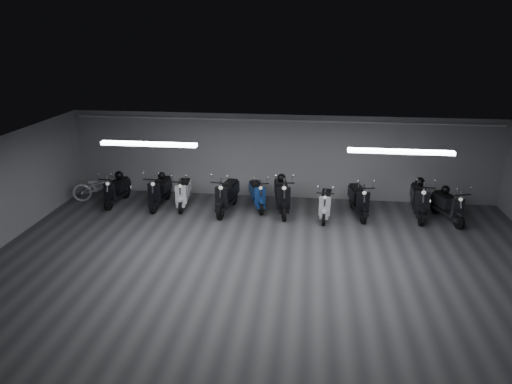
# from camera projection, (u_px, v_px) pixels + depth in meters

# --- Properties ---
(floor) EXTENTS (14.00, 10.00, 0.01)m
(floor) POSITION_uv_depth(u_px,v_px,m) (266.00, 270.00, 10.83)
(floor) COLOR #3B3B3D
(floor) RESTS_ON ground
(ceiling) EXTENTS (14.00, 10.00, 0.01)m
(ceiling) POSITION_uv_depth(u_px,v_px,m) (267.00, 156.00, 9.86)
(ceiling) COLOR gray
(ceiling) RESTS_ON ground
(back_wall) EXTENTS (14.00, 0.01, 2.80)m
(back_wall) POSITION_uv_depth(u_px,v_px,m) (281.00, 157.00, 15.01)
(back_wall) COLOR gray
(back_wall) RESTS_ON ground
(front_wall) EXTENTS (14.00, 0.01, 2.80)m
(front_wall) POSITION_uv_depth(u_px,v_px,m) (227.00, 372.00, 5.68)
(front_wall) COLOR gray
(front_wall) RESTS_ON ground
(fluor_strip_left) EXTENTS (2.40, 0.18, 0.08)m
(fluor_strip_left) POSITION_uv_depth(u_px,v_px,m) (149.00, 144.00, 11.15)
(fluor_strip_left) COLOR white
(fluor_strip_left) RESTS_ON ceiling
(fluor_strip_right) EXTENTS (2.40, 0.18, 0.08)m
(fluor_strip_right) POSITION_uv_depth(u_px,v_px,m) (400.00, 152.00, 10.48)
(fluor_strip_right) COLOR white
(fluor_strip_right) RESTS_ON ceiling
(conduit) EXTENTS (13.60, 0.05, 0.05)m
(conduit) POSITION_uv_depth(u_px,v_px,m) (282.00, 121.00, 14.52)
(conduit) COLOR white
(conduit) RESTS_ON back_wall
(scooter_0) EXTENTS (0.74, 1.73, 1.25)m
(scooter_0) POSITION_uv_depth(u_px,v_px,m) (116.00, 186.00, 14.64)
(scooter_0) COLOR black
(scooter_0) RESTS_ON floor
(scooter_1) EXTENTS (0.67, 1.84, 1.35)m
(scooter_1) POSITION_uv_depth(u_px,v_px,m) (159.00, 186.00, 14.44)
(scooter_1) COLOR black
(scooter_1) RESTS_ON floor
(scooter_2) EXTENTS (0.74, 1.75, 1.27)m
(scooter_2) POSITION_uv_depth(u_px,v_px,m) (183.00, 188.00, 14.41)
(scooter_2) COLOR silver
(scooter_2) RESTS_ON floor
(scooter_3) EXTENTS (0.91, 1.99, 1.43)m
(scooter_3) POSITION_uv_depth(u_px,v_px,m) (227.00, 190.00, 13.99)
(scooter_3) COLOR black
(scooter_3) RESTS_ON floor
(scooter_4) EXTENTS (1.05, 1.75, 1.24)m
(scooter_4) POSITION_uv_depth(u_px,v_px,m) (257.00, 190.00, 14.29)
(scooter_4) COLOR navy
(scooter_4) RESTS_ON floor
(scooter_5) EXTENTS (0.96, 2.04, 1.46)m
(scooter_5) POSITION_uv_depth(u_px,v_px,m) (282.00, 190.00, 13.94)
(scooter_5) COLOR black
(scooter_5) RESTS_ON floor
(scooter_6) EXTENTS (0.68, 1.68, 1.22)m
(scooter_6) POSITION_uv_depth(u_px,v_px,m) (326.00, 199.00, 13.56)
(scooter_6) COLOR silver
(scooter_6) RESTS_ON floor
(scooter_7) EXTENTS (0.90, 1.89, 1.35)m
(scooter_7) POSITION_uv_depth(u_px,v_px,m) (359.00, 195.00, 13.72)
(scooter_7) COLOR black
(scooter_7) RESTS_ON floor
(scooter_8) EXTENTS (0.78, 1.97, 1.44)m
(scooter_8) POSITION_uv_depth(u_px,v_px,m) (420.00, 195.00, 13.61)
(scooter_8) COLOR black
(scooter_8) RESTS_ON floor
(scooter_9) EXTENTS (1.09, 1.79, 1.26)m
(scooter_9) POSITION_uv_depth(u_px,v_px,m) (449.00, 201.00, 13.35)
(scooter_9) COLOR black
(scooter_9) RESTS_ON floor
(bicycle) EXTENTS (1.85, 1.18, 1.13)m
(bicycle) POSITION_uv_depth(u_px,v_px,m) (100.00, 184.00, 15.02)
(bicycle) COLOR white
(bicycle) RESTS_ON floor
(helmet_0) EXTENTS (0.27, 0.27, 0.27)m
(helmet_0) POSITION_uv_depth(u_px,v_px,m) (119.00, 175.00, 14.75)
(helmet_0) COLOR black
(helmet_0) RESTS_ON scooter_0
(helmet_1) EXTENTS (0.24, 0.24, 0.24)m
(helmet_1) POSITION_uv_depth(u_px,v_px,m) (162.00, 175.00, 14.58)
(helmet_1) COLOR black
(helmet_1) RESTS_ON scooter_1
(helmet_2) EXTENTS (0.25, 0.25, 0.25)m
(helmet_2) POSITION_uv_depth(u_px,v_px,m) (446.00, 190.00, 13.47)
(helmet_2) COLOR black
(helmet_2) RESTS_ON scooter_9
(helmet_3) EXTENTS (0.27, 0.27, 0.27)m
(helmet_3) POSITION_uv_depth(u_px,v_px,m) (281.00, 178.00, 14.09)
(helmet_3) COLOR black
(helmet_3) RESTS_ON scooter_5
(helmet_4) EXTENTS (0.29, 0.29, 0.29)m
(helmet_4) POSITION_uv_depth(u_px,v_px,m) (420.00, 182.00, 13.75)
(helmet_4) COLOR black
(helmet_4) RESTS_ON scooter_8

